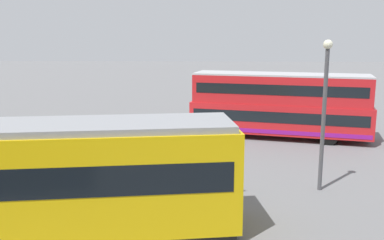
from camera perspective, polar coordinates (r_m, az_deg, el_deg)
name	(u,v)px	position (r m, az deg, el deg)	size (l,w,h in m)	color
ground_plane	(179,147)	(23.94, -1.68, -3.64)	(160.00, 160.00, 0.00)	slate
double_decker_bus	(279,105)	(26.42, 11.51, 1.94)	(10.88, 4.90, 3.89)	red
pedestrian_near_railing	(107,143)	(21.20, -11.17, -3.06)	(0.41, 0.41, 1.71)	#33384C
pedestrian_railing	(147,173)	(17.29, -6.05, -7.02)	(7.23, 0.52, 1.08)	gray
info_sign	(72,145)	(18.36, -15.65, -3.23)	(1.18, 0.38, 2.40)	slate
street_lamp	(324,103)	(17.43, 17.15, 2.17)	(0.36, 0.36, 5.96)	#4C4C51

